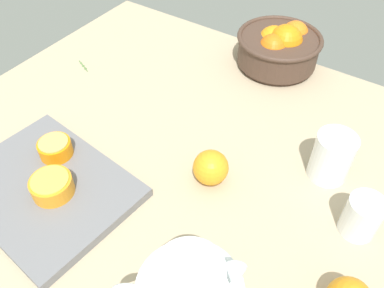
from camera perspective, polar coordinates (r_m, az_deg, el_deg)
ground_plane at (r=86.15cm, az=-0.11°, el=-1.11°), size 111.66×89.18×3.00cm
fruit_bowl at (r=108.02cm, az=12.45°, el=13.55°), size 21.89×21.89×11.79cm
juice_glass at (r=75.52cm, az=23.22°, el=-9.85°), size 6.39×6.39×8.03cm
second_glass at (r=81.32cm, az=19.48°, el=-2.02°), size 7.77×7.77×10.13cm
cutting_board at (r=81.54cm, az=-20.42°, el=-6.00°), size 35.56×28.65×2.05cm
orange_half_0 at (r=84.31cm, az=-19.19°, el=-0.56°), size 6.68×6.68×3.50cm
orange_half_1 at (r=77.66cm, az=-19.61°, el=-5.72°), size 7.81×7.81×3.70cm
loose_orange_1 at (r=76.57cm, az=2.72°, el=-3.42°), size 7.04×7.04×7.04cm
herb_sprig_0 at (r=111.66cm, az=-15.45°, el=10.88°), size 5.52×2.62×0.73cm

